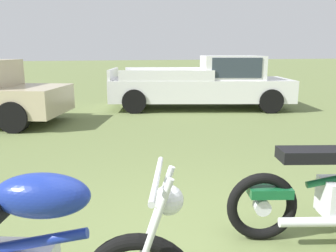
% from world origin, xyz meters
% --- Properties ---
extents(pickup_truck_white, '(5.32, 3.16, 1.49)m').
position_xyz_m(pickup_truck_white, '(3.10, 6.99, 0.75)').
color(pickup_truck_white, silver).
rests_on(pickup_truck_white, ground).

